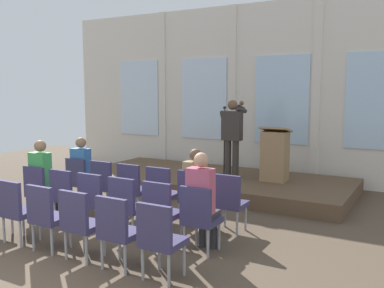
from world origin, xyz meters
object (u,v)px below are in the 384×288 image
Objects in this scene: chair_r0_c1 at (105,182)px; chair_r2_c5 at (160,236)px; audience_r1_c5 at (202,197)px; chair_r2_c4 at (118,228)px; speaker at (232,133)px; chair_r0_c3 at (162,190)px; chair_r1_c4 at (161,209)px; audience_r0_c0 at (83,168)px; chair_r1_c1 at (66,193)px; chair_r0_c4 at (194,195)px; chair_r1_c0 at (40,189)px; chair_r1_c2 at (95,198)px; chair_r1_c5 at (199,215)px; chair_r0_c0 at (80,179)px; chair_r0_c5 at (229,199)px; chair_r0_c2 at (133,186)px; chair_r1_c3 at (126,203)px; audience_r0_c4 at (197,183)px; mic_stand at (224,161)px; chair_r2_c2 at (47,214)px; audience_r1_c0 at (43,175)px; chair_r2_c1 at (16,207)px; lectern at (275,155)px; chair_r2_c3 at (80,220)px.

chair_r0_c1 is 3.14m from chair_r2_c5.
audience_r1_c5 is 1.48× the size of chair_r2_c4.
chair_r2_c5 is (1.08, -4.43, -0.76)m from speaker.
chair_r1_c4 is at bearing -57.15° from chair_r0_c3.
audience_r0_c0 is 1.41× the size of chair_r1_c1.
chair_r0_c4 and chair_r2_c4 have the same top height.
chair_r0_c4 is 2.66m from chair_r1_c0.
audience_r1_c5 is (1.86, 0.08, 0.23)m from chair_r1_c2.
audience_r0_c0 is 1.87m from chair_r0_c3.
chair_r1_c5 is at bearing -90.00° from audience_r1_c5.
chair_r1_c4 is at bearing -21.16° from chair_r0_c0.
chair_r0_c5 is at bearing 90.00° from audience_r1_c5.
chair_r0_c2 is 1.00× the size of chair_r0_c3.
chair_r1_c2 is 0.62m from chair_r1_c3.
chair_r1_c3 and chair_r2_c5 have the same top height.
audience_r0_c4 is at bearing 1.93° from chair_r0_c0.
chair_r1_c0 is at bearing -122.85° from chair_r0_c1.
mic_stand is 4.63m from chair_r2_c4.
chair_r1_c2 is (-0.78, -3.47, -0.76)m from speaker.
chair_r1_c1 is at bearing 0.00° from chair_r1_c0.
mic_stand is 1.65× the size of chair_r1_c2.
chair_r2_c2 is at bearing -90.00° from chair_r0_c2.
audience_r0_c4 reaches higher than chair_r0_c3.
audience_r1_c0 reaches higher than chair_r2_c1.
chair_r1_c3 is at bearing -142.25° from chair_r0_c5.
chair_r1_c0 is at bearing -90.00° from audience_r1_c0.
chair_r0_c0 is 3.10m from chair_r0_c5.
chair_r0_c3 is at bearing 107.89° from chair_r2_c4.
speaker reaches higher than lectern.
chair_r1_c2 is 1.00× the size of chair_r2_c5.
chair_r1_c5 is 2.66m from chair_r2_c1.
chair_r0_c0 is 3.14m from chair_r2_c4.
lectern is 1.23× the size of chair_r1_c2.
chair_r0_c2 is at bearing 107.89° from chair_r2_c3.
chair_r0_c1 is 1.00× the size of chair_r1_c5.
chair_r1_c5 is at bearing -59.29° from audience_r0_c4.
chair_r0_c5 is 3.25m from chair_r1_c0.
speaker is 3.59m from audience_r1_c5.
chair_r0_c1 and chair_r1_c0 have the same top height.
chair_r1_c2 and chair_r1_c4 have the same top height.
chair_r0_c3 is 1.00× the size of chair_r2_c3.
audience_r0_c0 is 1.41× the size of chair_r0_c2.
chair_r0_c3 is at bearing -112.03° from lectern.
chair_r1_c5 is at bearing 0.00° from chair_r1_c2.
chair_r1_c3 is (0.09, -3.61, -0.11)m from mic_stand.
chair_r0_c4 is 2.02m from chair_r2_c3.
chair_r0_c2 and chair_r1_c3 have the same top height.
speaker is at bearing 59.13° from audience_r1_c0.
chair_r0_c3 is 1.00× the size of chair_r1_c4.
lectern is 3.54m from chair_r0_c1.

